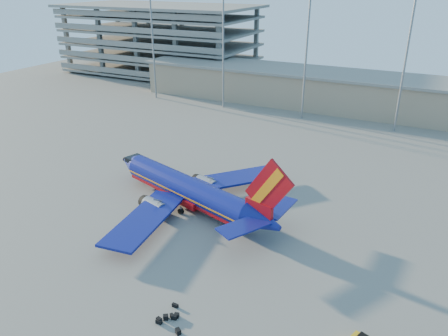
# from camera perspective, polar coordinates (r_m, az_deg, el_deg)

# --- Properties ---
(ground) EXTENTS (220.00, 220.00, 0.00)m
(ground) POSITION_cam_1_polar(r_m,az_deg,el_deg) (60.02, 1.24, -5.79)
(ground) COLOR slate
(ground) RESTS_ON ground
(terminal_building) EXTENTS (122.00, 16.00, 8.50)m
(terminal_building) POSITION_cam_1_polar(r_m,az_deg,el_deg) (108.84, 19.83, 8.95)
(terminal_building) COLOR gray
(terminal_building) RESTS_ON ground
(parking_garage) EXTENTS (62.00, 32.00, 21.40)m
(parking_garage) POSITION_cam_1_polar(r_m,az_deg,el_deg) (148.79, -8.26, 16.65)
(parking_garage) COLOR slate
(parking_garage) RESTS_ON ground
(light_mast_row) EXTENTS (101.60, 1.60, 28.65)m
(light_mast_row) POSITION_cam_1_polar(r_m,az_deg,el_deg) (95.51, 16.79, 15.57)
(light_mast_row) COLOR gray
(light_mast_row) RESTS_ON ground
(aircraft_main) EXTENTS (32.08, 30.39, 11.18)m
(aircraft_main) POSITION_cam_1_polar(r_m,az_deg,el_deg) (60.62, -4.37, -2.98)
(aircraft_main) COLOR navy
(aircraft_main) RESTS_ON ground
(luggage_pile) EXTENTS (2.99, 3.29, 0.52)m
(luggage_pile) POSITION_cam_1_polar(r_m,az_deg,el_deg) (43.47, -7.07, -18.97)
(luggage_pile) COLOR black
(luggage_pile) RESTS_ON ground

